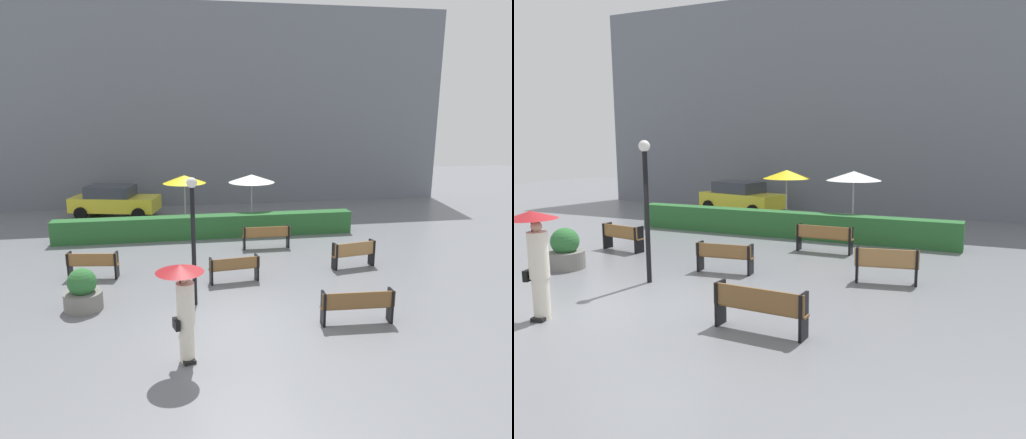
{
  "view_description": "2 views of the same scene",
  "coord_description": "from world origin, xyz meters",
  "views": [
    {
      "loc": [
        -1.55,
        -10.95,
        5.25
      ],
      "look_at": [
        1.24,
        4.85,
        1.52
      ],
      "focal_mm": 33.34,
      "sensor_mm": 36.0,
      "label": 1
    },
    {
      "loc": [
        6.55,
        -8.45,
        3.48
      ],
      "look_at": [
        0.62,
        5.09,
        1.17
      ],
      "focal_mm": 34.8,
      "sensor_mm": 36.0,
      "label": 2
    }
  ],
  "objects": [
    {
      "name": "patio_umbrella_white",
      "position": [
        1.94,
        9.95,
        2.22
      ],
      "size": [
        2.07,
        2.07,
        2.4
      ],
      "color": "silver",
      "rests_on": "ground"
    },
    {
      "name": "hedge_strip",
      "position": [
        -0.2,
        8.4,
        0.47
      ],
      "size": [
        12.38,
        0.7,
        0.94
      ],
      "primitive_type": "cube",
      "color": "#28602D",
      "rests_on": "ground"
    },
    {
      "name": "lamp_post",
      "position": [
        -1.07,
        1.39,
        2.19
      ],
      "size": [
        0.28,
        0.28,
        3.53
      ],
      "color": "black",
      "rests_on": "ground"
    },
    {
      "name": "bench_back_row",
      "position": [
        1.92,
        6.4,
        0.52
      ],
      "size": [
        1.84,
        0.37,
        0.87
      ],
      "color": "olive",
      "rests_on": "ground"
    },
    {
      "name": "parked_car",
      "position": [
        -4.47,
        13.18,
        0.82
      ],
      "size": [
        4.5,
        2.76,
        1.57
      ],
      "color": "yellow",
      "rests_on": "ground"
    },
    {
      "name": "bench_far_right",
      "position": [
        4.4,
        3.64,
        0.53
      ],
      "size": [
        1.57,
        0.58,
        0.9
      ],
      "color": "#9E7242",
      "rests_on": "ground"
    },
    {
      "name": "building_facade",
      "position": [
        0.0,
        16.0,
        5.36
      ],
      "size": [
        28.0,
        1.2,
        10.72
      ],
      "primitive_type": "cube",
      "color": "slate",
      "rests_on": "ground"
    },
    {
      "name": "bench_far_left",
      "position": [
        -4.15,
        4.05,
        0.5
      ],
      "size": [
        1.62,
        0.59,
        0.85
      ],
      "color": "olive",
      "rests_on": "ground"
    },
    {
      "name": "planter_pot",
      "position": [
        -4.04,
        1.59,
        0.49
      ],
      "size": [
        1.02,
        1.02,
        1.15
      ],
      "color": "slate",
      "rests_on": "ground"
    },
    {
      "name": "ground_plane",
      "position": [
        0.0,
        0.0,
        0.0
      ],
      "size": [
        60.0,
        60.0,
        0.0
      ],
      "primitive_type": "plane",
      "color": "slate"
    },
    {
      "name": "pedestrian_with_umbrella",
      "position": [
        -1.43,
        -1.62,
        1.41
      ],
      "size": [
        1.0,
        1.0,
        2.17
      ],
      "color": "silver",
      "rests_on": "ground"
    },
    {
      "name": "bench_mid_center",
      "position": [
        0.23,
        2.95,
        0.48
      ],
      "size": [
        1.6,
        0.52,
        0.81
      ],
      "color": "brown",
      "rests_on": "ground"
    },
    {
      "name": "bench_near_right",
      "position": [
        2.87,
        -0.53,
        0.52
      ],
      "size": [
        1.87,
        0.43,
        0.87
      ],
      "color": "brown",
      "rests_on": "ground"
    },
    {
      "name": "patio_umbrella_yellow",
      "position": [
        -1.04,
        10.59,
        2.17
      ],
      "size": [
        1.95,
        1.95,
        2.35
      ],
      "color": "silver",
      "rests_on": "ground"
    }
  ]
}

